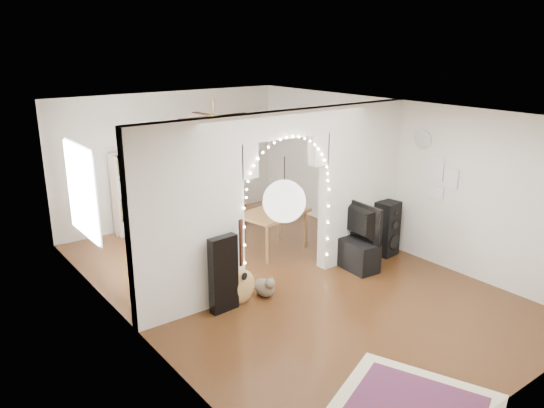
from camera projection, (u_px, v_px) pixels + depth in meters
floor at (283, 280)px, 8.47m from camera, size 7.50×7.50×0.00m
ceiling at (285, 110)px, 7.67m from camera, size 5.00×7.50×0.02m
wall_back at (171, 158)px, 10.93m from camera, size 5.00×0.02×2.70m
wall_front at (520, 287)px, 5.21m from camera, size 5.00×0.02×2.70m
wall_left at (127, 234)px, 6.63m from camera, size 0.02×7.50×2.70m
wall_right at (393, 175)px, 9.51m from camera, size 0.02×7.50×2.70m
divider_wall at (284, 195)px, 8.05m from camera, size 5.00×0.20×2.70m
fairy_lights at (289, 189)px, 7.91m from camera, size 1.64×0.04×1.60m
window at (81, 191)px, 7.98m from camera, size 0.04×1.20×1.40m
wall_clock at (423, 139)px, 8.82m from camera, size 0.03×0.31×0.31m
picture_frames at (440, 179)px, 8.69m from camera, size 0.02×0.50×0.70m
paper_lantern at (284, 201)px, 4.88m from camera, size 0.40×0.40×0.40m
ceiling_fan at (214, 116)px, 9.29m from camera, size 1.10×1.10×0.30m
guitar_case at (223, 274)px, 7.38m from camera, size 0.43×0.18×1.11m
acoustic_guitar at (242, 273)px, 7.58m from camera, size 0.46×0.30×1.10m
tabby_cat at (265, 287)px, 7.90m from camera, size 0.27×0.57×0.38m
floor_speaker at (387, 229)px, 9.36m from camera, size 0.42×0.38×0.98m
media_console at (352, 252)px, 8.94m from camera, size 0.47×1.03×0.50m
tv at (353, 221)px, 8.77m from camera, size 0.22×1.08×0.62m
bookcase at (153, 190)px, 10.57m from camera, size 1.65×0.79×1.64m
dining_table at (274, 215)px, 9.45m from camera, size 1.33×1.01×0.76m
flower_vase at (274, 206)px, 9.40m from camera, size 0.21×0.21×0.19m
dining_chair_left at (219, 222)px, 10.47m from camera, size 0.66×0.67×0.47m
dining_chair_right at (189, 222)px, 10.49m from camera, size 0.58×0.60×0.48m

